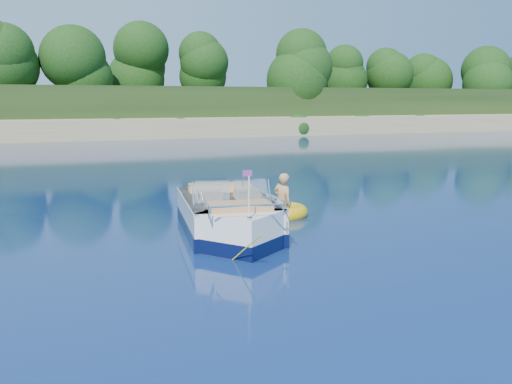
{
  "coord_description": "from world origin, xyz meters",
  "views": [
    {
      "loc": [
        -4.24,
        -7.88,
        2.88
      ],
      "look_at": [
        0.42,
        3.81,
        0.85
      ],
      "focal_mm": 40.0,
      "sensor_mm": 36.0,
      "label": 1
    }
  ],
  "objects": [
    {
      "name": "motorboat",
      "position": [
        -0.31,
        3.49,
        0.34
      ],
      "size": [
        2.4,
        5.24,
        1.75
      ],
      "rotation": [
        0.0,
        0.0,
        -0.16
      ],
      "color": "white",
      "rests_on": "ground"
    },
    {
      "name": "tow_tube",
      "position": [
        1.57,
        5.01,
        0.1
      ],
      "size": [
        1.53,
        1.53,
        0.37
      ],
      "rotation": [
        0.0,
        0.0,
        -0.11
      ],
      "color": "#E3AD0B",
      "rests_on": "ground"
    },
    {
      "name": "boy",
      "position": [
        1.61,
        5.06,
        0.0
      ],
      "size": [
        0.7,
        0.89,
        1.61
      ],
      "primitive_type": "imported",
      "rotation": [
        0.0,
        -0.17,
        2.04
      ],
      "color": "tan",
      "rests_on": "ground"
    },
    {
      "name": "treeline",
      "position": [
        0.04,
        41.01,
        5.55
      ],
      "size": [
        150.0,
        7.12,
        8.19
      ],
      "color": "black",
      "rests_on": "ground"
    },
    {
      "name": "shoreline",
      "position": [
        0.0,
        63.77,
        0.98
      ],
      "size": [
        170.0,
        59.0,
        6.0
      ],
      "color": "#9C815A",
      "rests_on": "ground"
    },
    {
      "name": "ground",
      "position": [
        0.0,
        0.0,
        0.0
      ],
      "size": [
        160.0,
        160.0,
        0.0
      ],
      "primitive_type": "plane",
      "color": "#0A1A49",
      "rests_on": "ground"
    }
  ]
}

